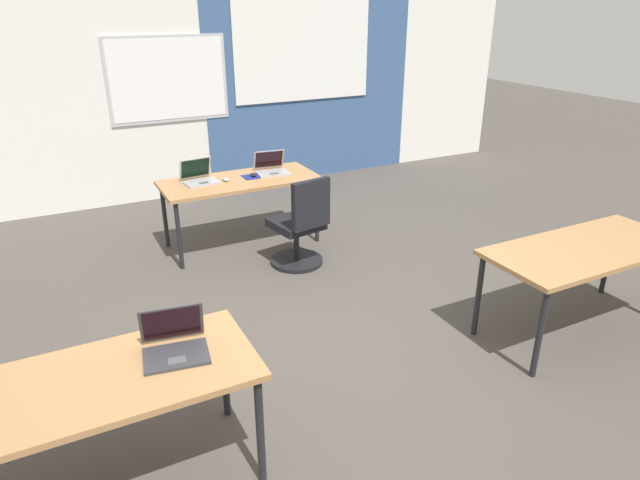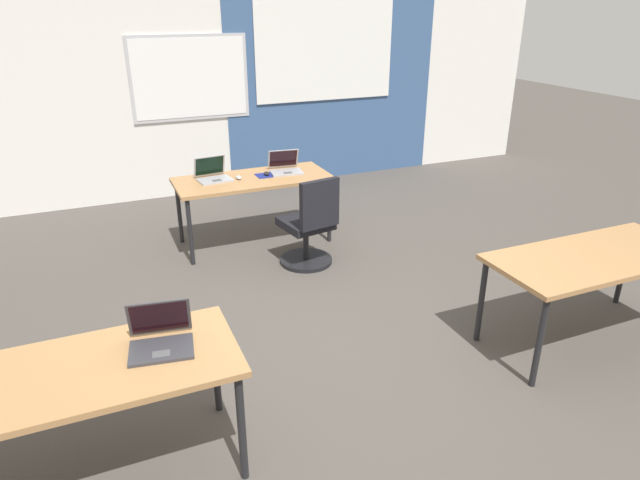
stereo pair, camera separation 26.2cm
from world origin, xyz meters
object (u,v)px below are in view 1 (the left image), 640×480
object	(u,v)px
mouse_far_right	(253,175)
laptop_near_left_inner	(175,344)
laptop_far_left	(199,177)
chair_far_right	(300,230)
mouse_far_left	(226,179)
desk_near_left	(94,391)
laptop_far_right	(272,168)
desk_near_right	(586,254)
desk_far_center	(240,185)

from	to	relation	value
mouse_far_right	laptop_near_left_inner	size ratio (longest dim) A/B	0.28
laptop_far_left	chair_far_right	bearing A→B (deg)	-57.41
mouse_far_left	mouse_far_right	bearing A→B (deg)	2.07
laptop_far_left	laptop_near_left_inner	distance (m)	3.00
desk_near_left	chair_far_right	distance (m)	2.92
laptop_far_right	mouse_far_left	world-z (taller)	laptop_far_right
desk_near_right	laptop_near_left_inner	size ratio (longest dim) A/B	4.32
chair_far_right	laptop_near_left_inner	size ratio (longest dim) A/B	2.49
laptop_near_left_inner	chair_far_right	bearing A→B (deg)	59.04
laptop_far_right	laptop_far_left	distance (m)	0.78
desk_far_center	mouse_far_left	world-z (taller)	mouse_far_left
mouse_far_left	laptop_near_left_inner	distance (m)	3.00
laptop_far_right	mouse_far_left	distance (m)	0.54
desk_far_center	laptop_near_left_inner	world-z (taller)	laptop_near_left_inner
laptop_far_left	mouse_far_left	bearing A→B (deg)	-26.02
laptop_far_left	laptop_far_right	bearing A→B (deg)	-8.64
desk_near_left	mouse_far_right	world-z (taller)	mouse_far_right
desk_near_left	laptop_near_left_inner	size ratio (longest dim) A/B	4.32
desk_far_center	mouse_far_left	size ratio (longest dim) A/B	15.72
chair_far_right	laptop_far_left	xyz separation A→B (m)	(-0.71, 0.86, 0.39)
laptop_far_right	chair_far_right	size ratio (longest dim) A/B	0.40
chair_far_right	desk_far_center	bearing A→B (deg)	-77.23
laptop_far_right	mouse_far_right	size ratio (longest dim) A/B	3.51
desk_near_left	laptop_far_right	size ratio (longest dim) A/B	4.38
laptop_far_right	laptop_near_left_inner	world-z (taller)	laptop_near_left_inner
desk_far_center	mouse_far_right	size ratio (longest dim) A/B	15.38
chair_far_right	desk_near_left	bearing A→B (deg)	34.37
laptop_far_right	desk_near_right	bearing A→B (deg)	-57.69
desk_far_center	mouse_far_right	world-z (taller)	mouse_far_right
laptop_far_right	mouse_far_left	size ratio (longest dim) A/B	3.59
mouse_far_left	desk_near_right	bearing A→B (deg)	-56.00
desk_near_right	laptop_far_left	bearing A→B (deg)	126.47
laptop_far_right	chair_far_right	world-z (taller)	laptop_far_right
desk_near_right	laptop_far_right	bearing A→B (deg)	115.38
desk_far_center	laptop_far_right	bearing A→B (deg)	10.75
chair_far_right	mouse_far_left	size ratio (longest dim) A/B	9.04
mouse_far_left	laptop_far_right	bearing A→B (deg)	6.62
desk_near_left	chair_far_right	size ratio (longest dim) A/B	1.74
desk_near_right	chair_far_right	xyz separation A→B (m)	(-1.43, 2.03, -0.28)
mouse_far_right	chair_far_right	distance (m)	0.88
laptop_far_right	mouse_far_right	xyz separation A→B (m)	(-0.23, -0.05, -0.03)
mouse_far_right	laptop_far_left	xyz separation A→B (m)	(-0.55, 0.07, 0.03)
desk_far_center	chair_far_right	xyz separation A→B (m)	(0.32, -0.77, -0.28)
chair_far_right	laptop_near_left_inner	xyz separation A→B (m)	(-1.65, -1.98, 0.39)
desk_near_left	laptop_far_right	world-z (taller)	laptop_far_right
mouse_far_right	laptop_far_right	bearing A→B (deg)	12.54
laptop_far_right	laptop_near_left_inner	bearing A→B (deg)	-114.37
desk_near_left	chair_far_right	xyz separation A→B (m)	(2.07, 2.03, -0.28)
chair_far_right	laptop_near_left_inner	bearing A→B (deg)	40.12
mouse_far_right	mouse_far_left	xyz separation A→B (m)	(-0.30, -0.01, -0.00)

